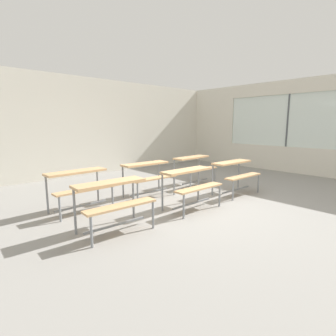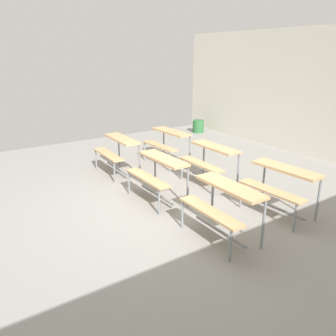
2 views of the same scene
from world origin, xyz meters
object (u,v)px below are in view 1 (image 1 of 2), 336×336
object	(u,v)px
desk_bench_r0c2	(236,170)
desk_bench_r1c2	(195,164)
desk_bench_r0c0	(114,195)
desk_bench_r1c0	(79,181)
desk_bench_r0c1	(191,179)
desk_bench_r1c1	(148,171)

from	to	relation	value
desk_bench_r0c2	desk_bench_r1c2	bearing A→B (deg)	93.04
desk_bench_r1c2	desk_bench_r0c2	bearing A→B (deg)	-90.36
desk_bench_r0c0	desk_bench_r1c2	bearing A→B (deg)	23.28
desk_bench_r0c0	desk_bench_r0c2	xyz separation A→B (m)	(3.18, -0.01, 0.00)
desk_bench_r1c0	desk_bench_r1c2	size ratio (longest dim) A/B	1.00
desk_bench_r0c1	desk_bench_r1c0	distance (m)	2.06
desk_bench_r0c1	desk_bench_r1c0	xyz separation A→B (m)	(-1.62, 1.28, 0.00)
desk_bench_r1c1	desk_bench_r1c2	size ratio (longest dim) A/B	0.99
desk_bench_r0c0	desk_bench_r1c2	world-z (taller)	same
desk_bench_r1c2	desk_bench_r0c0	bearing A→B (deg)	-160.87
desk_bench_r1c0	desk_bench_r1c1	size ratio (longest dim) A/B	1.00
desk_bench_r0c0	desk_bench_r0c1	bearing A→B (deg)	0.52
desk_bench_r0c2	desk_bench_r1c2	world-z (taller)	same
desk_bench_r0c2	desk_bench_r1c1	world-z (taller)	same
desk_bench_r1c0	desk_bench_r1c2	xyz separation A→B (m)	(3.12, -0.02, 0.00)
desk_bench_r0c0	desk_bench_r1c1	bearing A→B (deg)	38.80
desk_bench_r1c0	desk_bench_r0c1	bearing A→B (deg)	-39.96
desk_bench_r0c1	desk_bench_r1c2	world-z (taller)	same
desk_bench_r0c1	desk_bench_r1c2	distance (m)	1.96
desk_bench_r1c0	desk_bench_r1c1	distance (m)	1.55
desk_bench_r0c2	desk_bench_r0c0	bearing A→B (deg)	-178.77
desk_bench_r1c0	desk_bench_r0c0	bearing A→B (deg)	-92.49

